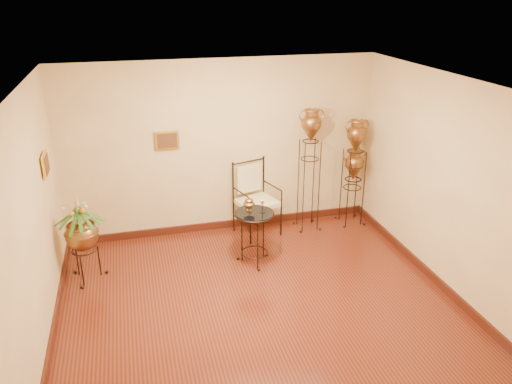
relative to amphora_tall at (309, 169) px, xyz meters
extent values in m
plane|color=maroon|center=(-1.36, -2.15, -1.04)|extent=(5.00, 5.00, 0.00)
cube|color=#3F170E|center=(-1.36, 0.33, -0.98)|extent=(5.00, 0.04, 0.12)
cube|color=#3F170E|center=(-3.84, -2.15, -0.98)|extent=(0.04, 5.00, 0.12)
cube|color=#3F170E|center=(1.12, -2.15, -0.98)|extent=(0.04, 5.00, 0.12)
cube|color=yellow|center=(-2.21, 0.31, 0.56)|extent=(0.36, 0.03, 0.29)
cube|color=yellow|center=(-3.82, -0.70, 0.66)|extent=(0.03, 0.36, 0.29)
cube|color=beige|center=(-0.87, 0.00, -0.50)|extent=(0.71, 0.68, 0.07)
cube|color=beige|center=(-0.87, 0.00, -0.16)|extent=(0.44, 0.16, 0.47)
cylinder|color=black|center=(-1.15, -0.90, -0.24)|extent=(0.56, 0.56, 0.02)
camera|label=1|loc=(-2.75, -7.12, 2.75)|focal=35.00mm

